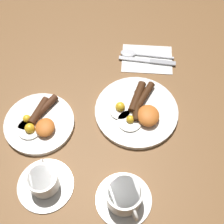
{
  "coord_description": "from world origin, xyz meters",
  "views": [
    {
      "loc": [
        -0.51,
        0.04,
        0.82
      ],
      "look_at": [
        -0.02,
        0.07,
        0.03
      ],
      "focal_mm": 50.0,
      "sensor_mm": 36.0,
      "label": 1
    }
  ],
  "objects_px": {
    "breakfast_plate_far": "(39,122)",
    "knife": "(150,61)",
    "spoon": "(133,54)",
    "teacup_far": "(44,182)",
    "breakfast_plate_near": "(137,110)",
    "teacup_near": "(124,196)"
  },
  "relations": [
    {
      "from": "breakfast_plate_far",
      "to": "knife",
      "type": "xyz_separation_m",
      "value": [
        0.27,
        -0.33,
        -0.01
      ]
    },
    {
      "from": "knife",
      "to": "spoon",
      "type": "bearing_deg",
      "value": -20.77
    },
    {
      "from": "teacup_far",
      "to": "knife",
      "type": "height_order",
      "value": "teacup_far"
    },
    {
      "from": "breakfast_plate_far",
      "to": "spoon",
      "type": "relative_size",
      "value": 1.13
    },
    {
      "from": "breakfast_plate_near",
      "to": "knife",
      "type": "relative_size",
      "value": 1.31
    },
    {
      "from": "knife",
      "to": "spoon",
      "type": "distance_m",
      "value": 0.07
    },
    {
      "from": "breakfast_plate_near",
      "to": "teacup_far",
      "type": "relative_size",
      "value": 1.67
    },
    {
      "from": "breakfast_plate_far",
      "to": "teacup_near",
      "type": "xyz_separation_m",
      "value": [
        -0.21,
        -0.27,
        0.02
      ]
    },
    {
      "from": "breakfast_plate_far",
      "to": "spoon",
      "type": "bearing_deg",
      "value": -42.46
    },
    {
      "from": "spoon",
      "to": "breakfast_plate_near",
      "type": "bearing_deg",
      "value": 98.64
    },
    {
      "from": "breakfast_plate_far",
      "to": "teacup_far",
      "type": "height_order",
      "value": "teacup_far"
    },
    {
      "from": "spoon",
      "to": "breakfast_plate_far",
      "type": "bearing_deg",
      "value": 51.3
    },
    {
      "from": "spoon",
      "to": "teacup_far",
      "type": "bearing_deg",
      "value": 69.24
    },
    {
      "from": "breakfast_plate_far",
      "to": "knife",
      "type": "bearing_deg",
      "value": -50.92
    },
    {
      "from": "breakfast_plate_far",
      "to": "breakfast_plate_near",
      "type": "bearing_deg",
      "value": -77.98
    },
    {
      "from": "teacup_near",
      "to": "knife",
      "type": "xyz_separation_m",
      "value": [
        0.48,
        -0.07,
        -0.03
      ]
    },
    {
      "from": "breakfast_plate_near",
      "to": "breakfast_plate_far",
      "type": "bearing_deg",
      "value": 102.02
    },
    {
      "from": "breakfast_plate_near",
      "to": "knife",
      "type": "bearing_deg",
      "value": -10.81
    },
    {
      "from": "breakfast_plate_near",
      "to": "teacup_near",
      "type": "xyz_separation_m",
      "value": [
        -0.27,
        0.03,
        0.02
      ]
    },
    {
      "from": "breakfast_plate_far",
      "to": "teacup_far",
      "type": "bearing_deg",
      "value": -164.41
    },
    {
      "from": "teacup_near",
      "to": "breakfast_plate_near",
      "type": "bearing_deg",
      "value": -5.78
    },
    {
      "from": "teacup_near",
      "to": "teacup_far",
      "type": "relative_size",
      "value": 0.98
    }
  ]
}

